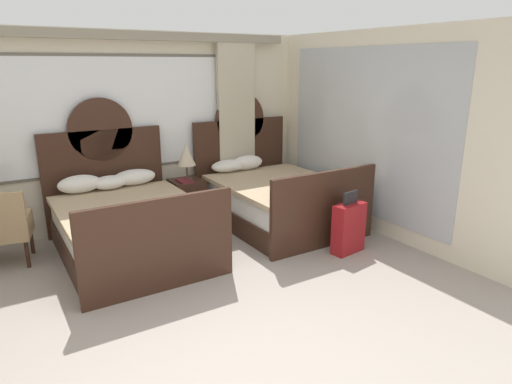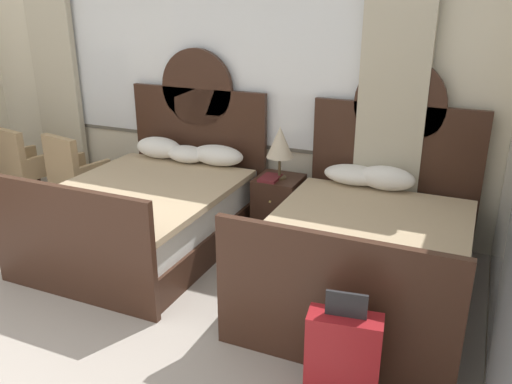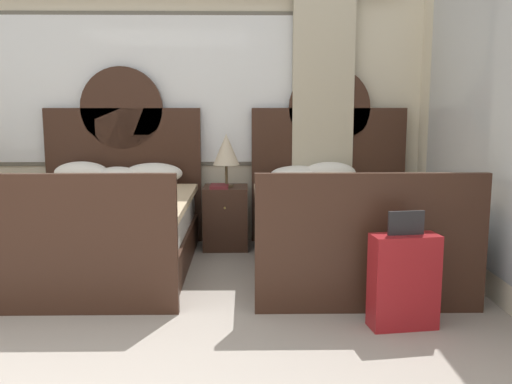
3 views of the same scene
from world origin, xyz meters
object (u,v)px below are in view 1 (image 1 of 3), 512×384
object	(u,v)px
bed_near_window	(128,223)
table_lamp_on_nightstand	(186,155)
bed_near_mirror	(274,197)
armchair_by_window_left	(4,226)
book_on_nightstand	(185,181)
suitcase_on_floor	(349,228)
nightstand_between_beds	(187,201)

from	to	relation	value
bed_near_window	table_lamp_on_nightstand	distance (m)	1.43
bed_near_mirror	armchair_by_window_left	distance (m)	3.47
book_on_nightstand	armchair_by_window_left	distance (m)	2.33
bed_near_window	table_lamp_on_nightstand	bearing A→B (deg)	32.37
table_lamp_on_nightstand	book_on_nightstand	distance (m)	0.37
table_lamp_on_nightstand	suitcase_on_floor	xyz separation A→B (m)	(1.23, -2.09, -0.68)
bed_near_mirror	nightstand_between_beds	world-z (taller)	bed_near_mirror
table_lamp_on_nightstand	armchair_by_window_left	xyz separation A→B (m)	(-2.38, -0.30, -0.51)
bed_near_mirror	table_lamp_on_nightstand	bearing A→B (deg)	146.54
table_lamp_on_nightstand	suitcase_on_floor	distance (m)	2.51
bed_near_window	bed_near_mirror	distance (m)	2.15
nightstand_between_beds	suitcase_on_floor	xyz separation A→B (m)	(1.24, -2.10, 0.00)
bed_near_mirror	nightstand_between_beds	size ratio (longest dim) A/B	3.45
armchair_by_window_left	bed_near_mirror	bearing A→B (deg)	-6.61
nightstand_between_beds	table_lamp_on_nightstand	world-z (taller)	table_lamp_on_nightstand
nightstand_between_beds	suitcase_on_floor	distance (m)	2.44
bed_near_window	armchair_by_window_left	bearing A→B (deg)	163.36
book_on_nightstand	suitcase_on_floor	bearing A→B (deg)	-57.24
suitcase_on_floor	bed_near_window	bearing A→B (deg)	148.89
suitcase_on_floor	armchair_by_window_left	bearing A→B (deg)	153.71
armchair_by_window_left	suitcase_on_floor	size ratio (longest dim) A/B	1.16
bed_near_window	book_on_nightstand	xyz separation A→B (m)	(1.02, 0.62, 0.26)
nightstand_between_beds	armchair_by_window_left	world-z (taller)	armchair_by_window_left
nightstand_between_beds	book_on_nightstand	distance (m)	0.35
bed_near_window	nightstand_between_beds	size ratio (longest dim) A/B	3.45
bed_near_mirror	book_on_nightstand	bearing A→B (deg)	150.85
table_lamp_on_nightstand	armchair_by_window_left	bearing A→B (deg)	-172.80
table_lamp_on_nightstand	book_on_nightstand	world-z (taller)	table_lamp_on_nightstand
bed_near_window	book_on_nightstand	size ratio (longest dim) A/B	8.36
bed_near_window	nightstand_between_beds	bearing A→B (deg)	33.34
nightstand_between_beds	table_lamp_on_nightstand	bearing A→B (deg)	-60.13
suitcase_on_floor	bed_near_mirror	bearing A→B (deg)	96.89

